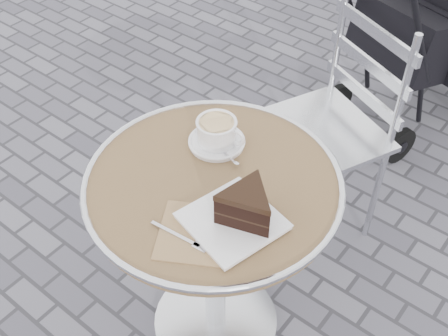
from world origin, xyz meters
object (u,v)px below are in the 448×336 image
Objects in this scene: cafe_table at (214,220)px; cappuccino_set at (217,134)px; bistro_chair at (344,104)px; cake_plate_set at (242,210)px; baby_stroller at (436,32)px.

cappuccino_set is at bearing 124.57° from cafe_table.
cafe_table is at bearing -68.17° from bistro_chair.
cake_plate_set is 1.72m from baby_stroller.
cafe_table is 2.18× the size of cake_plate_set.
bistro_chair is (0.11, 0.58, -0.19)m from cappuccino_set.
baby_stroller is at bearing 108.45° from cake_plate_set.
baby_stroller is at bearing 89.24° from cafe_table.
cafe_table is 0.71m from bistro_chair.
baby_stroller reaches higher than cappuccino_set.
baby_stroller is (0.11, 1.48, -0.31)m from cappuccino_set.
baby_stroller is at bearing 114.44° from bistro_chair.
bistro_chair reaches higher than cappuccino_set.
cafe_table is 1.61m from baby_stroller.
cafe_table is 3.95× the size of cappuccino_set.
cake_plate_set reaches higher than cappuccino_set.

